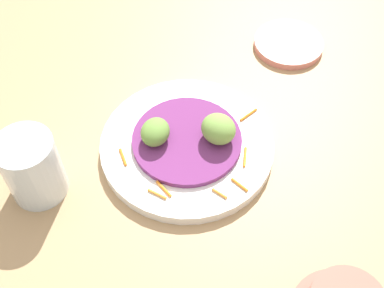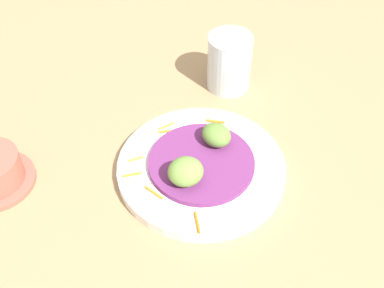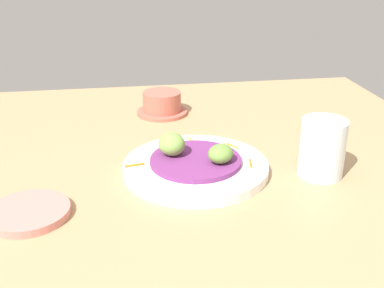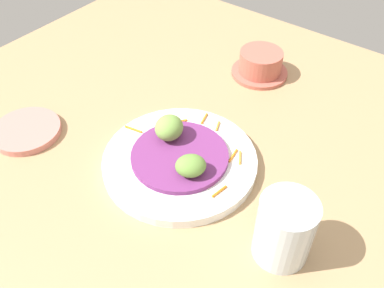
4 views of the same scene
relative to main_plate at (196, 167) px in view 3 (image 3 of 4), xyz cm
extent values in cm
cube|color=tan|center=(-0.92, -0.71, -1.86)|extent=(110.00, 110.00, 2.00)
cylinder|color=white|center=(0.00, 0.00, 0.00)|extent=(25.57, 25.57, 1.73)
cylinder|color=#702D6B|center=(0.00, 0.00, 1.30)|extent=(16.08, 16.08, 0.87)
cylinder|color=orange|center=(-2.45, 10.20, 1.06)|extent=(1.16, 2.86, 0.40)
cylinder|color=orange|center=(-5.72, 6.69, 1.06)|extent=(2.35, 2.88, 0.40)
cylinder|color=orange|center=(0.66, 9.99, 1.06)|extent=(1.28, 2.34, 0.40)
cylinder|color=orange|center=(8.02, 5.79, 1.06)|extent=(1.82, 2.66, 0.40)
cylinder|color=orange|center=(-10.67, 0.35, 1.06)|extent=(3.45, 1.04, 0.40)
cylinder|color=orange|center=(6.83, 5.51, 1.06)|extent=(0.90, 3.12, 0.40)
cylinder|color=orange|center=(9.35, -2.12, 1.06)|extent=(0.89, 3.05, 0.40)
ellipsoid|color=#759E47|center=(-3.94, 2.19, 3.77)|extent=(5.85, 6.17, 4.07)
ellipsoid|color=olive|center=(3.94, -2.19, 3.34)|extent=(6.31, 6.32, 3.20)
cylinder|color=tan|center=(-26.80, -10.58, -0.24)|extent=(12.13, 12.13, 1.24)
cylinder|color=#B75B4C|center=(-2.99, 30.81, -0.46)|extent=(11.78, 11.78, 0.80)
cylinder|color=#B75B4C|center=(-2.99, 30.81, 2.20)|extent=(8.87, 8.87, 4.53)
cylinder|color=silver|center=(21.18, -4.45, 4.21)|extent=(7.75, 7.75, 10.15)
camera|label=1|loc=(21.55, 38.27, 58.20)|focal=46.07mm
camera|label=2|loc=(-49.71, -0.20, 57.31)|focal=46.56mm
camera|label=3|loc=(-12.00, -73.05, 36.89)|focal=43.80mm
camera|label=4|loc=(30.87, -37.30, 50.94)|focal=39.58mm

